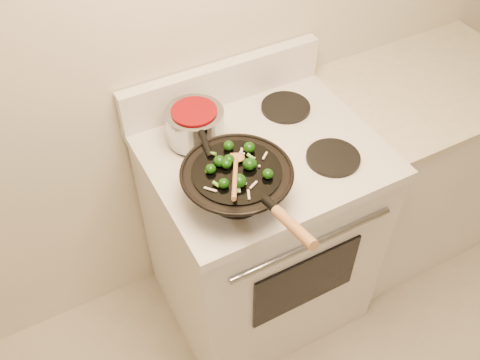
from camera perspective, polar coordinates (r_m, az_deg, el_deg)
stove at (r=2.14m, az=2.08°, el=-5.48°), size 0.78×0.67×1.08m
counter_unit at (r=2.54m, az=17.68°, el=1.70°), size 0.81×0.62×0.91m
wok at (r=1.60m, az=-0.27°, el=-0.24°), size 0.34×0.56×0.21m
stirfry at (r=1.56m, az=-0.32°, el=1.54°), size 0.24×0.23×0.04m
wooden_spoon at (r=1.54m, az=-0.49°, el=1.21°), size 0.15×0.22×0.07m
saucepan at (r=1.80m, az=-4.82°, el=5.93°), size 0.20×0.32×0.12m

